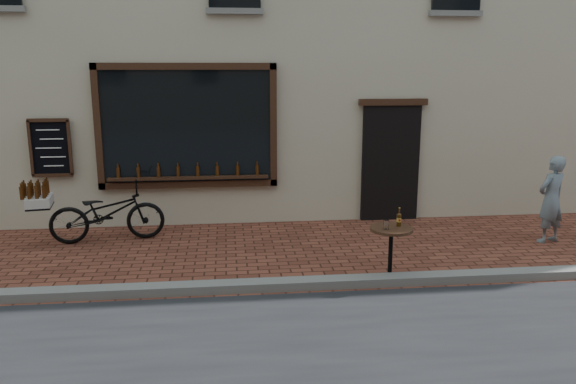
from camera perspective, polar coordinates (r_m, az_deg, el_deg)
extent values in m
plane|color=#5A2A1D|center=(7.51, 3.45, -10.18)|extent=(90.00, 90.00, 0.00)
cube|color=slate|center=(7.67, 3.20, -9.19)|extent=(90.00, 0.25, 0.12)
cube|color=black|center=(10.34, -10.21, 6.58)|extent=(3.00, 0.06, 2.00)
cube|color=black|center=(10.27, -10.45, 12.45)|extent=(3.24, 0.10, 0.12)
cube|color=black|center=(10.49, -9.99, 0.80)|extent=(3.24, 0.10, 0.12)
cube|color=black|center=(10.55, -18.75, 6.22)|extent=(0.12, 0.10, 2.24)
cube|color=black|center=(10.34, -1.50, 6.77)|extent=(0.12, 0.10, 2.24)
cube|color=black|center=(10.41, -10.03, 1.44)|extent=(2.90, 0.16, 0.05)
cube|color=black|center=(10.88, 10.36, 2.88)|extent=(1.10, 0.10, 2.20)
cube|color=black|center=(10.72, 10.65, 8.97)|extent=(1.30, 0.10, 0.12)
cube|color=black|center=(10.81, -22.96, 4.16)|extent=(0.62, 0.04, 0.92)
cylinder|color=#3D1C07|center=(10.55, -16.85, 1.90)|extent=(0.06, 0.06, 0.19)
cylinder|color=#3D1C07|center=(10.49, -14.93, 1.95)|extent=(0.06, 0.06, 0.19)
cylinder|color=#3D1C07|center=(10.44, -12.99, 2.01)|extent=(0.06, 0.06, 0.19)
cylinder|color=#3D1C07|center=(10.40, -11.04, 2.07)|extent=(0.06, 0.06, 0.19)
cylinder|color=#3D1C07|center=(10.38, -9.07, 2.12)|extent=(0.06, 0.06, 0.19)
cylinder|color=#3D1C07|center=(10.37, -7.10, 2.17)|extent=(0.06, 0.06, 0.19)
cylinder|color=#3D1C07|center=(10.37, -5.13, 2.21)|extent=(0.06, 0.06, 0.19)
cylinder|color=#3D1C07|center=(10.38, -3.16, 2.26)|extent=(0.06, 0.06, 0.19)
imported|color=black|center=(9.96, -17.88, -2.02)|extent=(1.96, 0.94, 0.99)
cube|color=black|center=(10.02, -23.88, -1.32)|extent=(0.45, 0.58, 0.03)
cube|color=beige|center=(10.00, -23.93, -0.80)|extent=(0.45, 0.60, 0.15)
cylinder|color=#3D1C07|center=(9.76, -23.55, 0.00)|extent=(0.06, 0.06, 0.21)
cylinder|color=#3D1C07|center=(9.77, -24.19, -0.03)|extent=(0.06, 0.06, 0.21)
cylinder|color=#3D1C07|center=(9.79, -24.82, -0.07)|extent=(0.06, 0.06, 0.21)
cylinder|color=#3D1C07|center=(9.81, -25.45, -0.11)|extent=(0.06, 0.06, 0.21)
cylinder|color=#3D1C07|center=(9.88, -23.45, 0.16)|extent=(0.06, 0.06, 0.21)
cylinder|color=#3D1C07|center=(9.90, -24.08, 0.13)|extent=(0.06, 0.06, 0.21)
cylinder|color=#3D1C07|center=(9.92, -24.70, 0.09)|extent=(0.06, 0.06, 0.21)
cylinder|color=#3D1C07|center=(9.94, -25.32, 0.05)|extent=(0.06, 0.06, 0.21)
cylinder|color=#3D1C07|center=(10.01, -23.35, 0.32)|extent=(0.06, 0.06, 0.21)
cylinder|color=#3D1C07|center=(10.03, -23.97, 0.28)|extent=(0.06, 0.06, 0.21)
cylinder|color=#3D1C07|center=(10.05, -24.59, 0.25)|extent=(0.06, 0.06, 0.21)
cylinder|color=#3D1C07|center=(10.06, -25.20, 0.21)|extent=(0.06, 0.06, 0.21)
cylinder|color=#3D1C07|center=(10.14, -23.26, 0.47)|extent=(0.06, 0.06, 0.21)
cylinder|color=black|center=(8.04, 10.26, -8.67)|extent=(0.43, 0.43, 0.03)
cylinder|color=black|center=(7.92, 10.36, -6.25)|extent=(0.06, 0.06, 0.69)
cylinder|color=black|center=(7.81, 10.47, -3.72)|extent=(0.59, 0.59, 0.04)
cylinder|color=gold|center=(7.87, 11.20, -2.78)|extent=(0.06, 0.06, 0.06)
cylinder|color=white|center=(7.69, 9.93, -3.29)|extent=(0.08, 0.08, 0.13)
imported|color=slate|center=(10.35, 25.17, -0.68)|extent=(0.63, 0.53, 1.48)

